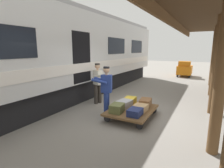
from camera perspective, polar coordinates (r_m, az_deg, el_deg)
ground_plane at (r=6.42m, az=7.27°, el=-9.60°), size 60.00×60.00×0.00m
platform_canopy at (r=5.70m, az=32.22°, el=19.39°), size 3.20×14.94×3.56m
train_car at (r=8.16m, az=-18.16°, el=9.18°), size 3.02×17.42×4.00m
luggage_cart at (r=6.02m, az=6.46°, el=-8.47°), size 1.36×1.82×0.29m
suitcase_tan_vintage at (r=5.88m, az=9.27°, el=-7.58°), size 0.43×0.48×0.20m
suitcase_navy_fabric at (r=5.43m, az=7.48°, el=-9.09°), size 0.39×0.50×0.21m
suitcase_gray_aluminum at (r=6.09m, az=3.82°, el=-6.57°), size 0.48×0.66×0.24m
suitcase_olive_duffel at (r=5.65m, az=1.66°, el=-7.84°), size 0.43×0.53×0.27m
suitcase_yellow_case at (r=6.53m, az=5.67°, el=-5.47°), size 0.43×0.65×0.22m
suitcase_brown_leather at (r=6.32m, az=10.81°, el=-5.98°), size 0.44×0.60×0.26m
porter_in_overalls at (r=6.04m, az=-1.97°, el=-1.67°), size 0.73×0.57×1.70m
porter_by_door at (r=7.36m, az=-4.60°, el=0.64°), size 0.73×0.57×1.70m
baggage_tug at (r=16.09m, az=22.54°, el=4.49°), size 1.11×1.70×1.30m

